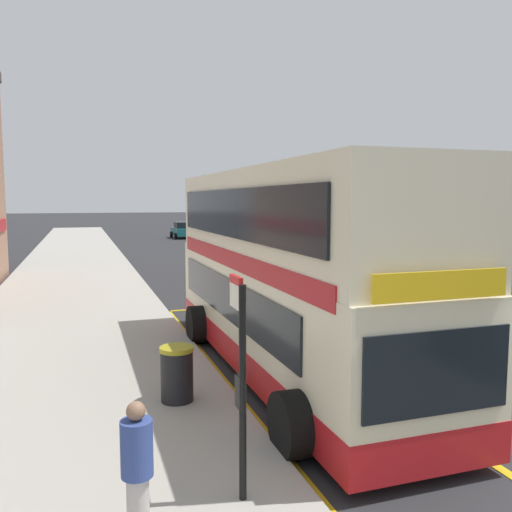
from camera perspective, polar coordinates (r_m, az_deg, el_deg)
The scene contains 9 objects.
ground_plane at distance 37.30m, azimuth -8.04°, elevation 0.18°, with size 260.00×260.00×0.00m, color #28282B.
pavement_near at distance 36.69m, azimuth -18.85°, elevation -0.07°, with size 6.00×76.00×0.14m, color #A39E93.
double_decker_bus at distance 11.52m, azimuth 3.26°, elevation -2.48°, with size 3.19×10.41×4.40m.
bus_bay_markings at distance 12.05m, azimuth 2.62°, elevation -12.16°, with size 2.90×14.24×0.01m.
bus_stop_sign at distance 6.50m, azimuth -1.66°, elevation -12.20°, with size 0.09×0.51×2.71m.
parked_car_teal_distant at distance 53.16m, azimuth -7.90°, elevation 2.78°, with size 2.09×4.20×1.62m.
parked_car_silver_behind at distance 29.39m, azimuth 5.17°, elevation 0.22°, with size 2.09×4.20×1.62m.
pedestrian_waiting_near_sign at distance 6.07m, azimuth -12.70°, elevation -21.42°, with size 0.34×0.34×1.56m.
litter_bin at distance 9.89m, azimuth -8.54°, elevation -12.44°, with size 0.62×0.62×1.00m.
Camera 1 is at (-6.68, -4.51, 3.77)m, focal length 37.05 mm.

